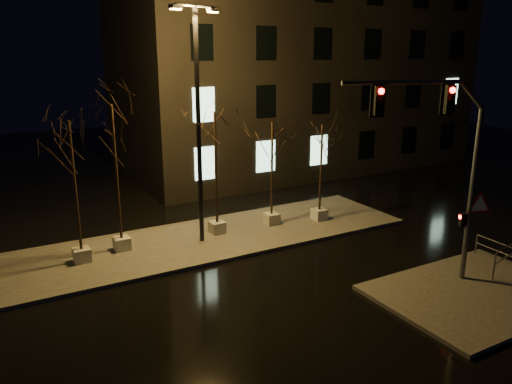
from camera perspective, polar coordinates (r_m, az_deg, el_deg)
ground at (r=17.48m, az=-1.57°, el=-12.65°), size 90.00×90.00×0.00m
median at (r=22.45m, az=-8.82°, el=-6.00°), size 22.00×5.00×0.15m
sidewalk_corner at (r=19.63m, az=23.79°, el=-10.51°), size 7.00×5.00×0.15m
building at (r=38.06m, az=4.42°, el=14.44°), size 25.00×12.00×15.00m
tree_1 at (r=20.26m, az=-20.32°, el=4.15°), size 1.80×1.80×5.84m
tree_2 at (r=20.97m, az=-15.94°, el=5.90°), size 1.80×1.80×6.33m
tree_3 at (r=22.33m, az=-4.69°, el=5.96°), size 1.80×1.80×5.79m
tree_4 at (r=23.57m, az=1.86°, el=5.31°), size 1.80×1.80×5.15m
tree_5 at (r=24.49m, az=7.52°, el=5.21°), size 1.80×1.80×4.94m
traffic_signal_mast at (r=18.42m, az=20.90°, el=4.12°), size 5.67×2.00×7.28m
streetlight_main at (r=21.23m, az=-6.64°, el=9.11°), size 2.43×1.10×9.97m
guard_rail_a at (r=21.56m, az=26.86°, el=-6.33°), size 2.40×0.58×1.06m
guard_rail_b at (r=22.31m, az=25.63°, el=-5.82°), size 0.14×1.82×0.86m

